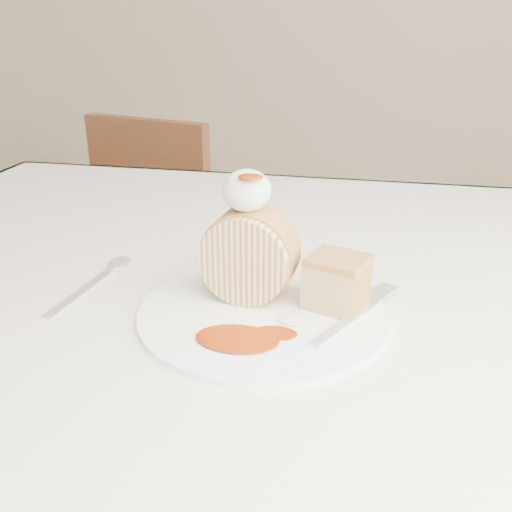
# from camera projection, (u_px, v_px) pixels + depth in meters

# --- Properties ---
(table) EXTENTS (1.40, 0.90, 0.75)m
(table) POSITION_uv_depth(u_px,v_px,m) (309.00, 328.00, 0.78)
(table) COLOR silver
(table) RESTS_ON ground
(chair_far) EXTENTS (0.46, 0.46, 0.80)m
(chair_far) POSITION_uv_depth(u_px,v_px,m) (172.00, 229.00, 1.72)
(chair_far) COLOR brown
(chair_far) RESTS_ON ground
(plate) EXTENTS (0.35, 0.35, 0.01)m
(plate) POSITION_uv_depth(u_px,v_px,m) (263.00, 312.00, 0.62)
(plate) COLOR white
(plate) RESTS_ON table
(roulade_slice) EXTENTS (0.11, 0.07, 0.10)m
(roulade_slice) POSITION_uv_depth(u_px,v_px,m) (249.00, 256.00, 0.63)
(roulade_slice) COLOR beige
(roulade_slice) RESTS_ON plate
(cake_chunk) EXTENTS (0.08, 0.07, 0.05)m
(cake_chunk) POSITION_uv_depth(u_px,v_px,m) (337.00, 285.00, 0.62)
(cake_chunk) COLOR #B28543
(cake_chunk) RESTS_ON plate
(whipped_cream) EXTENTS (0.05, 0.05, 0.05)m
(whipped_cream) POSITION_uv_depth(u_px,v_px,m) (247.00, 191.00, 0.61)
(whipped_cream) COLOR white
(whipped_cream) RESTS_ON roulade_slice
(caramel_drizzle) EXTENTS (0.03, 0.02, 0.01)m
(caramel_drizzle) POSITION_uv_depth(u_px,v_px,m) (251.00, 171.00, 0.58)
(caramel_drizzle) COLOR maroon
(caramel_drizzle) RESTS_ON whipped_cream
(caramel_pool) EXTENTS (0.10, 0.08, 0.00)m
(caramel_pool) POSITION_uv_depth(u_px,v_px,m) (237.00, 338.00, 0.56)
(caramel_pool) COLOR maroon
(caramel_pool) RESTS_ON plate
(fork) EXTENTS (0.10, 0.15, 0.00)m
(fork) POSITION_uv_depth(u_px,v_px,m) (346.00, 323.00, 0.59)
(fork) COLOR silver
(fork) RESTS_ON plate
(spoon) EXTENTS (0.04, 0.16, 0.00)m
(spoon) POSITION_uv_depth(u_px,v_px,m) (81.00, 293.00, 0.67)
(spoon) COLOR silver
(spoon) RESTS_ON table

